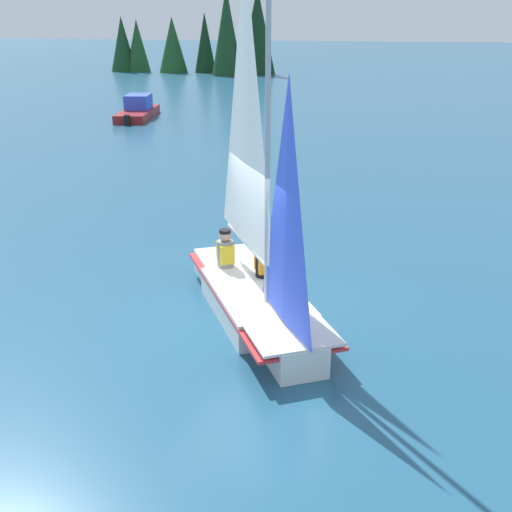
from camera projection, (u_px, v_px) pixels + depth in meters
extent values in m
plane|color=#235675|center=(256.00, 315.00, 10.88)|extent=(260.00, 260.00, 0.00)
cube|color=white|center=(256.00, 302.00, 10.80)|extent=(2.40, 2.81, 0.46)
cube|color=white|center=(293.00, 351.00, 9.23)|extent=(1.15, 1.26, 0.46)
cube|color=white|center=(229.00, 266.00, 12.37)|extent=(1.50, 1.47, 0.46)
cube|color=red|center=(256.00, 294.00, 10.75)|extent=(3.40, 4.49, 0.05)
cube|color=silver|center=(281.00, 320.00, 9.60)|extent=(2.08, 2.37, 0.04)
cylinder|color=#B7B7BC|center=(268.00, 132.00, 9.26)|extent=(0.08, 0.08, 5.44)
cylinder|color=#B7B7BC|center=(246.00, 244.00, 10.99)|extent=(1.19, 1.95, 0.07)
pyramid|color=white|center=(246.00, 103.00, 10.16)|extent=(1.12, 1.85, 4.66)
pyramid|color=blue|center=(287.00, 204.00, 8.81)|extent=(0.82, 1.34, 3.52)
cube|color=black|center=(221.00, 259.00, 12.91)|extent=(0.07, 0.08, 0.33)
cube|color=black|center=(264.00, 288.00, 11.36)|extent=(0.35, 0.36, 0.45)
cylinder|color=black|center=(264.00, 263.00, 11.20)|extent=(0.41, 0.41, 0.50)
cube|color=orange|center=(264.00, 262.00, 11.19)|extent=(0.40, 0.42, 0.35)
sphere|color=#A87A56|center=(264.00, 244.00, 11.08)|extent=(0.22, 0.22, 0.22)
cylinder|color=red|center=(264.00, 240.00, 11.05)|extent=(0.29, 0.29, 0.06)
cube|color=black|center=(226.00, 278.00, 11.80)|extent=(0.35, 0.36, 0.45)
cylinder|color=gray|center=(225.00, 254.00, 11.64)|extent=(0.41, 0.41, 0.50)
cube|color=yellow|center=(225.00, 253.00, 11.63)|extent=(0.40, 0.42, 0.35)
sphere|color=tan|center=(225.00, 236.00, 11.52)|extent=(0.22, 0.22, 0.22)
cylinder|color=black|center=(225.00, 231.00, 11.49)|extent=(0.29, 0.29, 0.06)
cube|color=maroon|center=(138.00, 114.00, 31.93)|extent=(2.25, 4.66, 0.40)
cube|color=blue|center=(138.00, 102.00, 32.05)|extent=(1.42, 1.75, 0.70)
cube|color=black|center=(127.00, 120.00, 29.71)|extent=(0.28, 0.28, 0.48)
cone|color=#193D1E|center=(122.00, 44.00, 58.40)|extent=(2.30, 2.30, 4.81)
cone|color=#1E4C23|center=(137.00, 46.00, 58.41)|extent=(2.20, 2.20, 4.54)
cone|color=#1E4C23|center=(173.00, 45.00, 57.28)|extent=(2.57, 2.57, 4.77)
cone|color=#143319|center=(205.00, 43.00, 57.16)|extent=(1.94, 1.94, 5.13)
cone|color=#193D1E|center=(227.00, 31.00, 53.79)|extent=(2.59, 2.59, 7.17)
cone|color=#143319|center=(257.00, 31.00, 54.92)|extent=(3.13, 3.13, 7.15)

